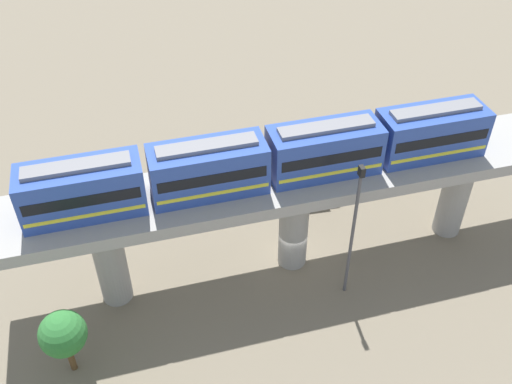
% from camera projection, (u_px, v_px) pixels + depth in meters
% --- Properties ---
extents(ground_plane, '(120.00, 120.00, 0.00)m').
position_uv_depth(ground_plane, '(292.00, 260.00, 39.37)').
color(ground_plane, '#706654').
extents(viaduct, '(5.20, 35.80, 7.36)m').
position_uv_depth(viaduct, '(295.00, 195.00, 35.67)').
color(viaduct, '#999691').
rests_on(viaduct, ground).
extents(train, '(2.64, 27.45, 3.24)m').
position_uv_depth(train, '(268.00, 159.00, 33.30)').
color(train, '#2D4CA5').
rests_on(train, viaduct).
extents(parked_car_yellow, '(2.62, 4.48, 1.76)m').
position_uv_depth(parked_car_yellow, '(376.00, 168.00, 46.01)').
color(parked_car_yellow, yellow).
rests_on(parked_car_yellow, ground).
extents(parked_car_orange, '(2.21, 4.36, 1.76)m').
position_uv_depth(parked_car_orange, '(173.00, 184.00, 44.49)').
color(parked_car_orange, orange).
rests_on(parked_car_orange, ground).
extents(parked_car_silver, '(2.10, 4.32, 1.76)m').
position_uv_depth(parked_car_silver, '(310.00, 193.00, 43.71)').
color(parked_car_silver, '#B2B5BA').
rests_on(parked_car_silver, ground).
extents(tree_mid_lot, '(2.59, 2.59, 4.46)m').
position_uv_depth(tree_mid_lot, '(63.00, 334.00, 30.91)').
color(tree_mid_lot, brown).
rests_on(tree_mid_lot, ground).
extents(signal_post, '(0.44, 0.28, 9.96)m').
position_uv_depth(signal_post, '(353.00, 228.00, 33.83)').
color(signal_post, '#4C4C51').
rests_on(signal_post, ground).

